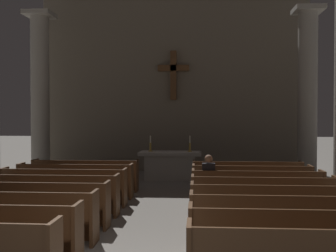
# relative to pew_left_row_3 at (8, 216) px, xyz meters

# --- Properties ---
(pew_left_row_3) EXTENTS (3.19, 0.50, 0.95)m
(pew_left_row_3) POSITION_rel_pew_left_row_3_xyz_m (0.00, 0.00, 0.00)
(pew_left_row_3) COLOR brown
(pew_left_row_3) RESTS_ON ground
(pew_left_row_4) EXTENTS (3.19, 0.50, 0.95)m
(pew_left_row_4) POSITION_rel_pew_left_row_3_xyz_m (0.00, 1.02, 0.00)
(pew_left_row_4) COLOR brown
(pew_left_row_4) RESTS_ON ground
(pew_left_row_5) EXTENTS (3.19, 0.50, 0.95)m
(pew_left_row_5) POSITION_rel_pew_left_row_3_xyz_m (0.00, 2.03, 0.00)
(pew_left_row_5) COLOR brown
(pew_left_row_5) RESTS_ON ground
(pew_left_row_6) EXTENTS (3.19, 0.50, 0.95)m
(pew_left_row_6) POSITION_rel_pew_left_row_3_xyz_m (0.00, 3.05, 0.00)
(pew_left_row_6) COLOR brown
(pew_left_row_6) RESTS_ON ground
(pew_left_row_7) EXTENTS (3.19, 0.50, 0.95)m
(pew_left_row_7) POSITION_rel_pew_left_row_3_xyz_m (0.00, 4.07, 0.00)
(pew_left_row_7) COLOR brown
(pew_left_row_7) RESTS_ON ground
(pew_left_row_8) EXTENTS (3.19, 0.50, 0.95)m
(pew_left_row_8) POSITION_rel_pew_left_row_3_xyz_m (0.00, 5.09, 0.00)
(pew_left_row_8) COLOR brown
(pew_left_row_8) RESTS_ON ground
(pew_right_row_2) EXTENTS (3.19, 0.50, 0.95)m
(pew_right_row_2) POSITION_rel_pew_left_row_3_xyz_m (4.84, -1.02, 0.00)
(pew_right_row_2) COLOR brown
(pew_right_row_2) RESTS_ON ground
(pew_right_row_3) EXTENTS (3.19, 0.50, 0.95)m
(pew_right_row_3) POSITION_rel_pew_left_row_3_xyz_m (4.84, 0.00, 0.00)
(pew_right_row_3) COLOR brown
(pew_right_row_3) RESTS_ON ground
(pew_right_row_4) EXTENTS (3.19, 0.50, 0.95)m
(pew_right_row_4) POSITION_rel_pew_left_row_3_xyz_m (4.84, 1.02, 0.00)
(pew_right_row_4) COLOR brown
(pew_right_row_4) RESTS_ON ground
(pew_right_row_5) EXTENTS (3.19, 0.50, 0.95)m
(pew_right_row_5) POSITION_rel_pew_left_row_3_xyz_m (4.84, 2.03, 0.00)
(pew_right_row_5) COLOR brown
(pew_right_row_5) RESTS_ON ground
(pew_right_row_6) EXTENTS (3.19, 0.50, 0.95)m
(pew_right_row_6) POSITION_rel_pew_left_row_3_xyz_m (4.84, 3.05, 0.00)
(pew_right_row_6) COLOR brown
(pew_right_row_6) RESTS_ON ground
(pew_right_row_7) EXTENTS (3.19, 0.50, 0.95)m
(pew_right_row_7) POSITION_rel_pew_left_row_3_xyz_m (4.84, 4.07, 0.00)
(pew_right_row_7) COLOR brown
(pew_right_row_7) RESTS_ON ground
(pew_right_row_8) EXTENTS (3.19, 0.50, 0.95)m
(pew_right_row_8) POSITION_rel_pew_left_row_3_xyz_m (4.84, 5.09, 0.00)
(pew_right_row_8) COLOR brown
(pew_right_row_8) RESTS_ON ground
(column_left_third) EXTENTS (1.01, 1.01, 6.11)m
(column_left_third) POSITION_rel_pew_left_row_3_xyz_m (-2.44, 7.79, 2.49)
(column_left_third) COLOR #9E998E
(column_left_third) RESTS_ON ground
(column_right_third) EXTENTS (1.01, 1.01, 6.11)m
(column_right_third) POSITION_rel_pew_left_row_3_xyz_m (7.28, 7.79, 2.49)
(column_right_third) COLOR #9E998E
(column_right_third) RESTS_ON ground
(altar) EXTENTS (2.20, 0.90, 1.01)m
(altar) POSITION_rel_pew_left_row_3_xyz_m (2.42, 7.40, 0.06)
(altar) COLOR #A8A399
(altar) RESTS_ON ground
(candlestick_left) EXTENTS (0.16, 0.16, 0.56)m
(candlestick_left) POSITION_rel_pew_left_row_3_xyz_m (1.72, 7.40, 0.71)
(candlestick_left) COLOR #B79338
(candlestick_left) RESTS_ON altar
(candlestick_right) EXTENTS (0.16, 0.16, 0.56)m
(candlestick_right) POSITION_rel_pew_left_row_3_xyz_m (3.12, 7.40, 0.71)
(candlestick_right) COLOR #B79338
(candlestick_right) RESTS_ON altar
(apse_with_cross) EXTENTS (10.79, 0.49, 7.10)m
(apse_with_cross) POSITION_rel_pew_left_row_3_xyz_m (2.42, 9.74, 3.08)
(apse_with_cross) COLOR #706656
(apse_with_cross) RESTS_ON ground
(lone_worshipper) EXTENTS (0.32, 0.43, 1.32)m
(lone_worshipper) POSITION_rel_pew_left_row_3_xyz_m (3.66, 3.09, 0.22)
(lone_worshipper) COLOR #26262B
(lone_worshipper) RESTS_ON ground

